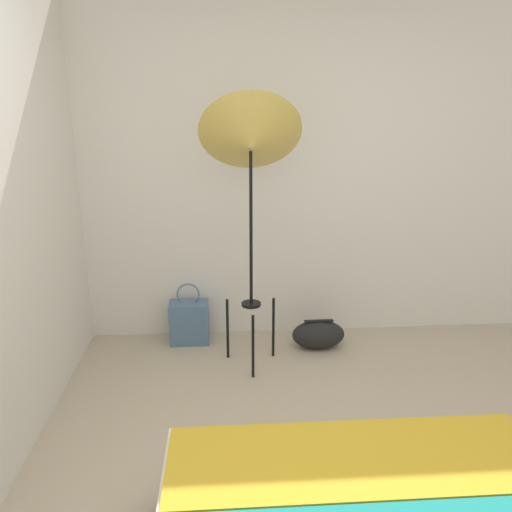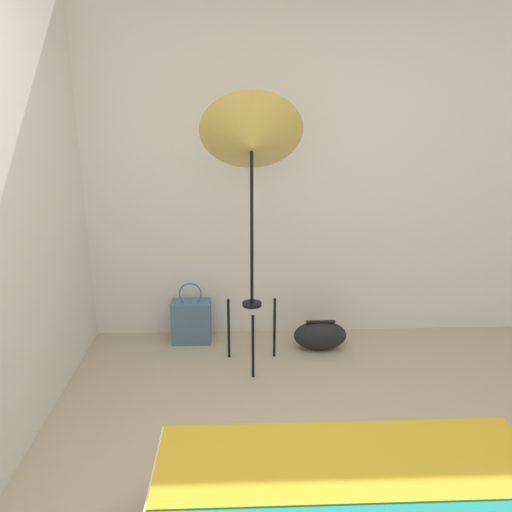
% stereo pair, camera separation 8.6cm
% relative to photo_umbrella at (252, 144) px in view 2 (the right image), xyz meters
% --- Properties ---
extents(wall_back, '(8.00, 0.05, 2.60)m').
position_rel_photo_umbrella_xyz_m(wall_back, '(0.24, 0.56, -0.26)').
color(wall_back, silver).
rests_on(wall_back, ground_plane).
extents(wall_side_left, '(0.05, 8.00, 2.60)m').
position_rel_photo_umbrella_xyz_m(wall_side_left, '(-1.28, -0.64, -0.26)').
color(wall_side_left, silver).
rests_on(wall_side_left, ground_plane).
extents(photo_umbrella, '(0.67, 0.54, 1.88)m').
position_rel_photo_umbrella_xyz_m(photo_umbrella, '(0.00, 0.00, 0.00)').
color(photo_umbrella, black).
rests_on(photo_umbrella, ground_plane).
extents(tote_bag, '(0.30, 0.17, 0.49)m').
position_rel_photo_umbrella_xyz_m(tote_bag, '(-0.46, 0.37, -1.39)').
color(tote_bag, slate).
rests_on(tote_bag, ground_plane).
extents(duffel_bag, '(0.40, 0.22, 0.23)m').
position_rel_photo_umbrella_xyz_m(duffel_bag, '(0.53, 0.20, -1.45)').
color(duffel_bag, black).
rests_on(duffel_bag, ground_plane).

